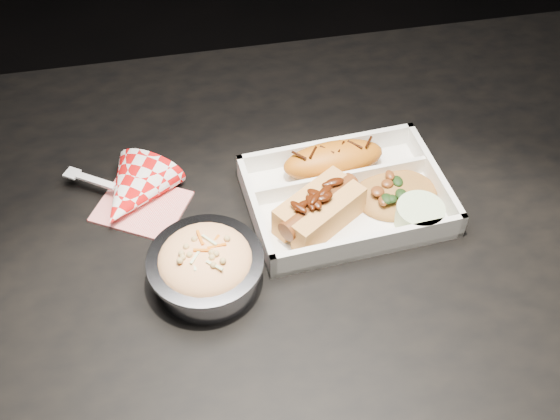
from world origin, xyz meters
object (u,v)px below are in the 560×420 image
object	(u,v)px
hotdog	(320,208)
napkin_fork	(132,194)
food_tray	(346,199)
fried_pastry	(333,159)
foil_coleslaw_cup	(206,265)
dining_table	(287,273)

from	to	relation	value
hotdog	napkin_fork	distance (m)	0.24
food_tray	hotdog	size ratio (longest dim) A/B	2.11
food_tray	fried_pastry	size ratio (longest dim) A/B	1.91
hotdog	foil_coleslaw_cup	bearing A→B (deg)	168.17
dining_table	foil_coleslaw_cup	distance (m)	0.18
food_tray	napkin_fork	size ratio (longest dim) A/B	1.57
food_tray	fried_pastry	distance (m)	0.06
fried_pastry	foil_coleslaw_cup	distance (m)	0.24
dining_table	food_tray	world-z (taller)	food_tray
hotdog	dining_table	bearing A→B (deg)	146.90
foil_coleslaw_cup	napkin_fork	world-z (taller)	foil_coleslaw_cup
food_tray	foil_coleslaw_cup	world-z (taller)	foil_coleslaw_cup
foil_coleslaw_cup	napkin_fork	xyz separation A→B (m)	(-0.08, 0.14, -0.02)
dining_table	napkin_fork	xyz separation A→B (m)	(-0.19, 0.08, 0.11)
fried_pastry	food_tray	bearing A→B (deg)	-85.74
hotdog	napkin_fork	bearing A→B (deg)	125.90
dining_table	napkin_fork	size ratio (longest dim) A/B	7.15
food_tray	foil_coleslaw_cup	distance (m)	0.21
fried_pastry	napkin_fork	distance (m)	0.27
dining_table	napkin_fork	bearing A→B (deg)	155.87
food_tray	napkin_fork	bearing A→B (deg)	164.47
fried_pastry	hotdog	size ratio (longest dim) A/B	1.10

